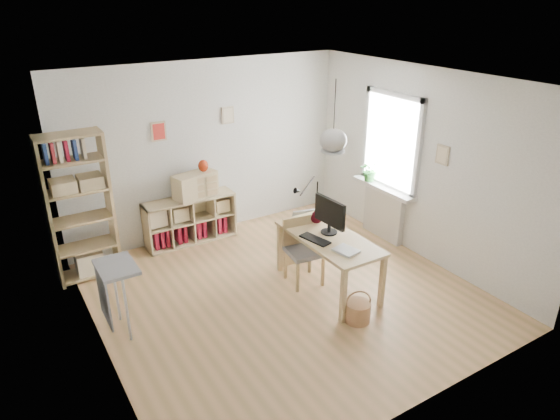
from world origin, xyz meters
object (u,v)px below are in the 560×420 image
chair (302,247)px  tall_bookshelf (78,202)px  cube_shelf (188,223)px  monitor (330,214)px  storage_chest (313,236)px  desk (329,243)px  drawer_chest (195,185)px

chair → tall_bookshelf: bearing=153.3°
cube_shelf → monitor: size_ratio=2.62×
storage_chest → cube_shelf: bearing=155.9°
desk → cube_shelf: 2.48m
desk → monitor: 0.37m
cube_shelf → tall_bookshelf: bearing=-169.8°
chair → monitor: bearing=-38.3°
desk → tall_bookshelf: size_ratio=0.75×
cube_shelf → drawer_chest: bearing=-16.3°
cube_shelf → storage_chest: cube_shelf is taller
tall_bookshelf → chair: (2.41, -1.62, -0.58)m
cube_shelf → tall_bookshelf: tall_bookshelf is taller
desk → storage_chest: bearing=64.1°
tall_bookshelf → monitor: size_ratio=3.74×
storage_chest → monitor: size_ratio=1.26×
chair → drawer_chest: size_ratio=1.35×
desk → drawer_chest: 2.37m
cube_shelf → desk: bearing=-65.4°
cube_shelf → tall_bookshelf: (-1.56, -0.28, 0.79)m
cube_shelf → monitor: bearing=-63.2°
tall_bookshelf → storage_chest: 3.35m
tall_bookshelf → drawer_chest: tall_bookshelf is taller
storage_chest → drawer_chest: (-1.39, 1.15, 0.73)m
tall_bookshelf → drawer_chest: (1.71, 0.24, -0.18)m
cube_shelf → storage_chest: size_ratio=2.08×
cube_shelf → drawer_chest: size_ratio=2.14×
cube_shelf → tall_bookshelf: size_ratio=0.70×
storage_chest → monitor: monitor is taller
storage_chest → drawer_chest: drawer_chest is taller
tall_bookshelf → monitor: bearing=-35.1°
desk → cube_shelf: (-1.02, 2.23, -0.36)m
drawer_chest → cube_shelf: bearing=151.2°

